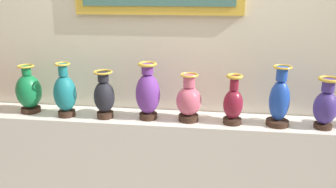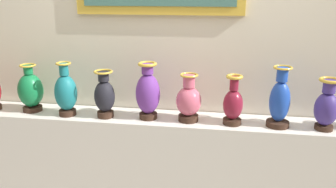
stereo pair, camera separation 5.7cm
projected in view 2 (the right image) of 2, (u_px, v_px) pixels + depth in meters
display_shelf at (168, 177)px, 2.62m from camera, size 2.92×0.33×0.97m
back_wall at (172, 45)px, 2.55m from camera, size 4.21×0.14×2.90m
vase_emerald at (31, 91)px, 2.58m from camera, size 0.18×0.18×0.36m
vase_teal at (66, 93)px, 2.49m from camera, size 0.16×0.16×0.39m
vase_onyx at (105, 96)px, 2.45m from camera, size 0.15×0.15×0.34m
vase_violet at (148, 93)px, 2.42m from camera, size 0.17×0.17×0.41m
vase_rose at (189, 101)px, 2.39m from camera, size 0.18×0.18×0.34m
vase_burgundy at (233, 104)px, 2.33m from camera, size 0.14×0.14×0.35m
vase_sapphire at (280, 101)px, 2.28m from camera, size 0.15×0.15×0.41m
vase_indigo at (326, 107)px, 2.23m from camera, size 0.15×0.15×0.35m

